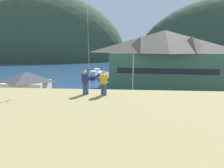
{
  "coord_description": "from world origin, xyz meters",
  "views": [
    {
      "loc": [
        1.97,
        -20.08,
        8.9
      ],
      "look_at": [
        -0.27,
        9.0,
        3.03
      ],
      "focal_mm": 29.6,
      "sensor_mm": 36.0,
      "label": 1
    }
  ],
  "objects_px": {
    "parked_car_mid_row_near": "(212,103)",
    "storage_shed_near_lot": "(27,86)",
    "moored_boat_wharfside": "(97,73)",
    "parked_car_front_row_red": "(178,114)",
    "moored_boat_outer_mooring": "(118,74)",
    "parked_car_mid_row_center": "(57,99)",
    "parked_car_back_row_right": "(27,110)",
    "person_companion": "(104,82)",
    "parked_car_front_row_end": "(109,99)",
    "harbor_lodge": "(164,57)",
    "wharf_dock": "(107,76)",
    "parking_light_pole": "(133,74)",
    "person_kite_flyer": "(85,81)",
    "moored_boat_inner_slip": "(94,76)"
  },
  "relations": [
    {
      "from": "harbor_lodge",
      "to": "moored_boat_outer_mooring",
      "type": "relative_size",
      "value": 3.87
    },
    {
      "from": "parked_car_front_row_end",
      "to": "parked_car_front_row_red",
      "type": "distance_m",
      "value": 10.63
    },
    {
      "from": "wharf_dock",
      "to": "person_kite_flyer",
      "type": "bearing_deg",
      "value": -86.0
    },
    {
      "from": "parked_car_mid_row_near",
      "to": "parked_car_front_row_red",
      "type": "height_order",
      "value": "same"
    },
    {
      "from": "storage_shed_near_lot",
      "to": "parked_car_back_row_right",
      "type": "relative_size",
      "value": 1.66
    },
    {
      "from": "wharf_dock",
      "to": "parked_car_front_row_end",
      "type": "bearing_deg",
      "value": -83.18
    },
    {
      "from": "harbor_lodge",
      "to": "parked_car_front_row_red",
      "type": "distance_m",
      "value": 21.66
    },
    {
      "from": "storage_shed_near_lot",
      "to": "person_companion",
      "type": "xyz_separation_m",
      "value": [
        14.55,
        -15.63,
        3.85
      ]
    },
    {
      "from": "moored_boat_wharfside",
      "to": "moored_boat_outer_mooring",
      "type": "height_order",
      "value": "same"
    },
    {
      "from": "harbor_lodge",
      "to": "person_kite_flyer",
      "type": "distance_m",
      "value": 31.23
    },
    {
      "from": "moored_boat_wharfside",
      "to": "parked_car_front_row_end",
      "type": "height_order",
      "value": "moored_boat_wharfside"
    },
    {
      "from": "parked_car_back_row_right",
      "to": "storage_shed_near_lot",
      "type": "bearing_deg",
      "value": 117.68
    },
    {
      "from": "parked_car_back_row_right",
      "to": "person_companion",
      "type": "relative_size",
      "value": 2.42
    },
    {
      "from": "storage_shed_near_lot",
      "to": "moored_boat_inner_slip",
      "type": "distance_m",
      "value": 24.92
    },
    {
      "from": "parking_light_pole",
      "to": "harbor_lodge",
      "type": "bearing_deg",
      "value": 57.89
    },
    {
      "from": "moored_boat_wharfside",
      "to": "parked_car_mid_row_center",
      "type": "xyz_separation_m",
      "value": [
        -1.31,
        -31.32,
        0.34
      ]
    },
    {
      "from": "parked_car_mid_row_near",
      "to": "parked_car_mid_row_center",
      "type": "relative_size",
      "value": 0.99
    },
    {
      "from": "parked_car_mid_row_center",
      "to": "person_companion",
      "type": "distance_m",
      "value": 17.49
    },
    {
      "from": "moored_boat_wharfside",
      "to": "parked_car_front_row_red",
      "type": "relative_size",
      "value": 1.64
    },
    {
      "from": "parked_car_mid_row_near",
      "to": "storage_shed_near_lot",
      "type": "bearing_deg",
      "value": 175.31
    },
    {
      "from": "parked_car_mid_row_near",
      "to": "parked_car_front_row_end",
      "type": "xyz_separation_m",
      "value": [
        -14.69,
        1.18,
        0.0
      ]
    },
    {
      "from": "parked_car_mid_row_center",
      "to": "parking_light_pole",
      "type": "distance_m",
      "value": 12.85
    },
    {
      "from": "person_kite_flyer",
      "to": "person_companion",
      "type": "xyz_separation_m",
      "value": [
        1.35,
        -0.14,
        -0.02
      ]
    },
    {
      "from": "moored_boat_outer_mooring",
      "to": "parked_car_mid_row_center",
      "type": "distance_m",
      "value": 30.24
    },
    {
      "from": "storage_shed_near_lot",
      "to": "moored_boat_outer_mooring",
      "type": "relative_size",
      "value": 1.08
    },
    {
      "from": "moored_boat_wharfside",
      "to": "parked_car_front_row_end",
      "type": "relative_size",
      "value": 1.64
    },
    {
      "from": "moored_boat_outer_mooring",
      "to": "person_companion",
      "type": "relative_size",
      "value": 3.74
    },
    {
      "from": "person_companion",
      "to": "parking_light_pole",
      "type": "bearing_deg",
      "value": 81.36
    },
    {
      "from": "storage_shed_near_lot",
      "to": "parked_car_front_row_end",
      "type": "xyz_separation_m",
      "value": [
        13.56,
        -1.14,
        -1.53
      ]
    },
    {
      "from": "parked_car_front_row_red",
      "to": "person_companion",
      "type": "bearing_deg",
      "value": -132.54
    },
    {
      "from": "parked_car_front_row_red",
      "to": "parked_car_front_row_end",
      "type": "bearing_deg",
      "value": 145.53
    },
    {
      "from": "moored_boat_wharfside",
      "to": "parked_car_front_row_red",
      "type": "xyz_separation_m",
      "value": [
        15.5,
        -36.83,
        0.34
      ]
    },
    {
      "from": "parked_car_mid_row_near",
      "to": "parking_light_pole",
      "type": "height_order",
      "value": "parking_light_pole"
    },
    {
      "from": "harbor_lodge",
      "to": "moored_boat_inner_slip",
      "type": "height_order",
      "value": "harbor_lodge"
    },
    {
      "from": "moored_boat_wharfside",
      "to": "parked_car_mid_row_near",
      "type": "xyz_separation_m",
      "value": [
        21.43,
        -31.99,
        0.34
      ]
    },
    {
      "from": "wharf_dock",
      "to": "harbor_lodge",
      "type": "bearing_deg",
      "value": -41.91
    },
    {
      "from": "wharf_dock",
      "to": "parked_car_mid_row_center",
      "type": "bearing_deg",
      "value": -99.65
    },
    {
      "from": "parked_car_back_row_right",
      "to": "parking_light_pole",
      "type": "bearing_deg",
      "value": 34.32
    },
    {
      "from": "parked_car_back_row_right",
      "to": "parked_car_front_row_red",
      "type": "bearing_deg",
      "value": -0.46
    },
    {
      "from": "person_companion",
      "to": "parked_car_front_row_red",
      "type": "bearing_deg",
      "value": 47.46
    },
    {
      "from": "storage_shed_near_lot",
      "to": "person_companion",
      "type": "distance_m",
      "value": 21.7
    },
    {
      "from": "harbor_lodge",
      "to": "parked_car_mid_row_center",
      "type": "bearing_deg",
      "value": -140.99
    },
    {
      "from": "moored_boat_wharfside",
      "to": "parked_car_front_row_red",
      "type": "height_order",
      "value": "moored_boat_wharfside"
    },
    {
      "from": "person_kite_flyer",
      "to": "moored_boat_outer_mooring",
      "type": "bearing_deg",
      "value": 89.43
    },
    {
      "from": "wharf_dock",
      "to": "parked_car_front_row_end",
      "type": "relative_size",
      "value": 2.9
    },
    {
      "from": "parked_car_back_row_right",
      "to": "person_companion",
      "type": "xyz_separation_m",
      "value": [
        10.87,
        -8.62,
        5.38
      ]
    },
    {
      "from": "parked_car_front_row_red",
      "to": "parked_car_mid_row_center",
      "type": "relative_size",
      "value": 1.01
    },
    {
      "from": "parked_car_back_row_right",
      "to": "parked_car_mid_row_center",
      "type": "height_order",
      "value": "same"
    },
    {
      "from": "moored_boat_outer_mooring",
      "to": "person_kite_flyer",
      "type": "relative_size",
      "value": 3.5
    },
    {
      "from": "storage_shed_near_lot",
      "to": "harbor_lodge",
      "type": "bearing_deg",
      "value": 29.23
    }
  ]
}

